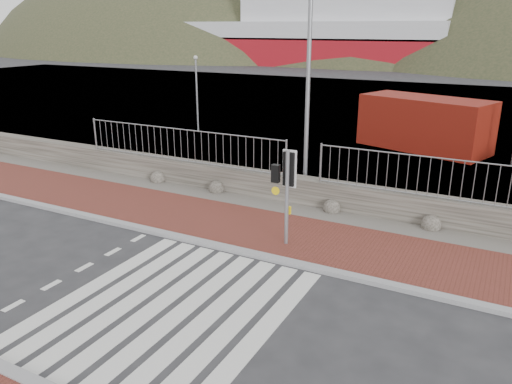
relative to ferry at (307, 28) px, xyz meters
The scene contains 14 objects.
ground 72.44m from the ferry, 70.05° to the right, with size 220.00×220.00×0.00m, color #28282B.
sidewalk_far 68.23m from the ferry, 68.75° to the right, with size 40.00×3.00×0.08m, color maroon.
kerb_far 69.63m from the ferry, 69.20° to the right, with size 40.00×0.25×0.12m, color gray.
zebra_crossing 72.43m from the ferry, 70.05° to the right, with size 4.62×5.60×0.01m.
gravel_strip 66.38m from the ferry, 68.13° to the right, with size 40.00×1.50×0.06m, color #59544C.
stone_wall 65.61m from the ferry, 67.86° to the right, with size 40.00×0.60×0.90m, color #403C34.
railing 65.66m from the ferry, 67.91° to the right, with size 18.07×0.07×1.22m.
quay 47.29m from the ferry, 58.36° to the right, with size 120.00×40.00×0.50m, color #4C4C4F.
water 25.72m from the ferry, 11.47° to the right, with size 220.00×50.00×0.05m, color #3F4C54.
ferry is the anchor object (origin of this frame).
hills_backdrop 46.83m from the ferry, 32.50° to the left, with size 254.00×90.00×100.00m.
traffic_signal_far 68.92m from the ferry, 68.27° to the right, with size 0.63×0.23×2.65m.
streetlight 64.66m from the ferry, 67.74° to the right, with size 1.70×0.63×8.19m.
shipping_container 57.44m from the ferry, 62.22° to the right, with size 5.90×2.46×2.46m, color maroon.
Camera 1 is at (5.86, -7.31, 5.63)m, focal length 35.00 mm.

